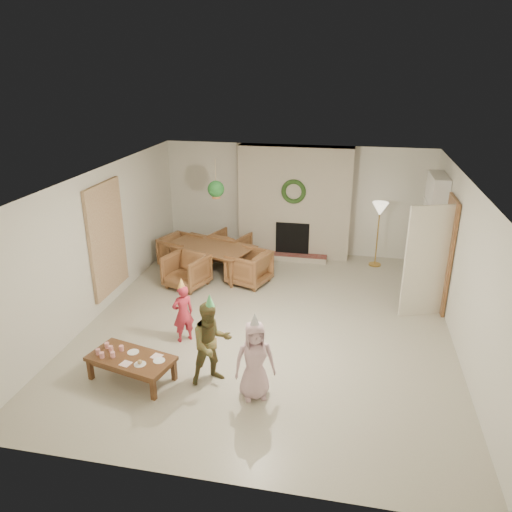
% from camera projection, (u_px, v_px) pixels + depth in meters
% --- Properties ---
extents(floor, '(7.00, 7.00, 0.00)m').
position_uv_depth(floor, '(269.00, 322.00, 8.38)').
color(floor, '#B7B29E').
rests_on(floor, ground).
extents(ceiling, '(7.00, 7.00, 0.00)m').
position_uv_depth(ceiling, '(270.00, 179.00, 7.46)').
color(ceiling, white).
rests_on(ceiling, wall_back).
extents(wall_back, '(7.00, 0.00, 7.00)m').
position_uv_depth(wall_back, '(296.00, 200.00, 11.11)').
color(wall_back, silver).
rests_on(wall_back, floor).
extents(wall_front, '(7.00, 0.00, 7.00)m').
position_uv_depth(wall_front, '(207.00, 383.00, 4.73)').
color(wall_front, silver).
rests_on(wall_front, floor).
extents(wall_left, '(0.00, 7.00, 7.00)m').
position_uv_depth(wall_left, '(99.00, 242.00, 8.47)').
color(wall_left, silver).
rests_on(wall_left, floor).
extents(wall_right, '(0.00, 7.00, 7.00)m').
position_uv_depth(wall_right, '(464.00, 269.00, 7.37)').
color(wall_right, silver).
rests_on(wall_right, floor).
extents(fireplace_mass, '(2.50, 0.40, 2.50)m').
position_uv_depth(fireplace_mass, '(294.00, 202.00, 10.93)').
color(fireplace_mass, '#571F17').
rests_on(fireplace_mass, floor).
extents(fireplace_hearth, '(1.60, 0.30, 0.12)m').
position_uv_depth(fireplace_hearth, '(291.00, 257.00, 11.05)').
color(fireplace_hearth, maroon).
rests_on(fireplace_hearth, floor).
extents(fireplace_firebox, '(0.75, 0.12, 0.75)m').
position_uv_depth(fireplace_firebox, '(292.00, 238.00, 11.06)').
color(fireplace_firebox, black).
rests_on(fireplace_firebox, floor).
extents(fireplace_wreath, '(0.54, 0.10, 0.54)m').
position_uv_depth(fireplace_wreath, '(294.00, 192.00, 10.61)').
color(fireplace_wreath, '#1F4118').
rests_on(fireplace_wreath, fireplace_mass).
extents(floor_lamp_base, '(0.27, 0.27, 0.03)m').
position_uv_depth(floor_lamp_base, '(375.00, 264.00, 10.77)').
color(floor_lamp_base, gold).
rests_on(floor_lamp_base, floor).
extents(floor_lamp_post, '(0.03, 0.03, 1.28)m').
position_uv_depth(floor_lamp_post, '(377.00, 237.00, 10.53)').
color(floor_lamp_post, gold).
rests_on(floor_lamp_post, floor).
extents(floor_lamp_shade, '(0.34, 0.34, 0.28)m').
position_uv_depth(floor_lamp_shade, '(380.00, 209.00, 10.31)').
color(floor_lamp_shade, beige).
rests_on(floor_lamp_shade, floor_lamp_post).
extents(bookshelf_carcass, '(0.30, 1.00, 2.20)m').
position_uv_depth(bookshelf_carcass, '(432.00, 230.00, 9.55)').
color(bookshelf_carcass, white).
rests_on(bookshelf_carcass, floor).
extents(bookshelf_shelf_a, '(0.30, 0.92, 0.03)m').
position_uv_depth(bookshelf_shelf_a, '(427.00, 261.00, 9.80)').
color(bookshelf_shelf_a, white).
rests_on(bookshelf_shelf_a, bookshelf_carcass).
extents(bookshelf_shelf_b, '(0.30, 0.92, 0.03)m').
position_uv_depth(bookshelf_shelf_b, '(429.00, 242.00, 9.65)').
color(bookshelf_shelf_b, white).
rests_on(bookshelf_shelf_b, bookshelf_carcass).
extents(bookshelf_shelf_c, '(0.30, 0.92, 0.03)m').
position_uv_depth(bookshelf_shelf_c, '(432.00, 223.00, 9.50)').
color(bookshelf_shelf_c, white).
rests_on(bookshelf_shelf_c, bookshelf_carcass).
extents(bookshelf_shelf_d, '(0.30, 0.92, 0.03)m').
position_uv_depth(bookshelf_shelf_d, '(435.00, 203.00, 9.36)').
color(bookshelf_shelf_d, white).
rests_on(bookshelf_shelf_d, bookshelf_carcass).
extents(books_row_lower, '(0.20, 0.40, 0.24)m').
position_uv_depth(books_row_lower, '(427.00, 257.00, 9.61)').
color(books_row_lower, '#A32B1E').
rests_on(books_row_lower, bookshelf_shelf_a).
extents(books_row_mid, '(0.20, 0.44, 0.24)m').
position_uv_depth(books_row_mid, '(429.00, 235.00, 9.65)').
color(books_row_mid, navy).
rests_on(books_row_mid, bookshelf_shelf_b).
extents(books_row_upper, '(0.20, 0.36, 0.22)m').
position_uv_depth(books_row_upper, '(432.00, 218.00, 9.37)').
color(books_row_upper, '#A78B23').
rests_on(books_row_upper, bookshelf_shelf_c).
extents(door_frame, '(0.05, 0.86, 2.04)m').
position_uv_depth(door_frame, '(447.00, 255.00, 8.56)').
color(door_frame, brown).
rests_on(door_frame, floor).
extents(door_leaf, '(0.77, 0.32, 2.00)m').
position_uv_depth(door_leaf, '(427.00, 262.00, 8.29)').
color(door_leaf, beige).
rests_on(door_leaf, floor).
extents(curtain_panel, '(0.06, 1.20, 2.00)m').
position_uv_depth(curtain_panel, '(107.00, 239.00, 8.65)').
color(curtain_panel, '#C6B28C').
rests_on(curtain_panel, wall_left).
extents(dining_table, '(1.99, 1.52, 0.62)m').
position_uv_depth(dining_table, '(210.00, 260.00, 10.23)').
color(dining_table, brown).
rests_on(dining_table, floor).
extents(dining_chair_near, '(0.94, 0.96, 0.69)m').
position_uv_depth(dining_chair_near, '(186.00, 271.00, 9.61)').
color(dining_chair_near, brown).
rests_on(dining_chair_near, floor).
extents(dining_chair_far, '(0.94, 0.96, 0.69)m').
position_uv_depth(dining_chair_far, '(230.00, 247.00, 10.84)').
color(dining_chair_far, brown).
rests_on(dining_chair_far, floor).
extents(dining_chair_left, '(0.96, 0.94, 0.69)m').
position_uv_depth(dining_chair_left, '(181.00, 251.00, 10.60)').
color(dining_chair_left, brown).
rests_on(dining_chair_left, floor).
extents(dining_chair_right, '(0.96, 0.94, 0.69)m').
position_uv_depth(dining_chair_right, '(249.00, 268.00, 9.76)').
color(dining_chair_right, brown).
rests_on(dining_chair_right, floor).
extents(hanging_plant_cord, '(0.01, 0.01, 0.70)m').
position_uv_depth(hanging_plant_cord, '(216.00, 177.00, 9.20)').
color(hanging_plant_cord, tan).
rests_on(hanging_plant_cord, ceiling).
extents(hanging_plant_pot, '(0.16, 0.16, 0.12)m').
position_uv_depth(hanging_plant_pot, '(216.00, 195.00, 9.33)').
color(hanging_plant_pot, '#AB6337').
rests_on(hanging_plant_pot, hanging_plant_cord).
extents(hanging_plant_foliage, '(0.32, 0.32, 0.32)m').
position_uv_depth(hanging_plant_foliage, '(216.00, 189.00, 9.28)').
color(hanging_plant_foliage, '#1C5422').
rests_on(hanging_plant_foliage, hanging_plant_pot).
extents(coffee_table_top, '(1.29, 0.85, 0.05)m').
position_uv_depth(coffee_table_top, '(131.00, 359.00, 6.75)').
color(coffee_table_top, brown).
rests_on(coffee_table_top, floor).
extents(coffee_table_apron, '(1.18, 0.74, 0.07)m').
position_uv_depth(coffee_table_apron, '(131.00, 363.00, 6.77)').
color(coffee_table_apron, brown).
rests_on(coffee_table_apron, floor).
extents(coffee_leg_fl, '(0.08, 0.08, 0.31)m').
position_uv_depth(coffee_leg_fl, '(90.00, 369.00, 6.82)').
color(coffee_leg_fl, brown).
rests_on(coffee_leg_fl, floor).
extents(coffee_leg_fr, '(0.08, 0.08, 0.31)m').
position_uv_depth(coffee_leg_fr, '(153.00, 389.00, 6.40)').
color(coffee_leg_fr, brown).
rests_on(coffee_leg_fr, floor).
extents(coffee_leg_bl, '(0.08, 0.08, 0.31)m').
position_uv_depth(coffee_leg_bl, '(113.00, 352.00, 7.23)').
color(coffee_leg_bl, brown).
rests_on(coffee_leg_bl, floor).
extents(coffee_leg_br, '(0.08, 0.08, 0.31)m').
position_uv_depth(coffee_leg_br, '(174.00, 370.00, 6.81)').
color(coffee_leg_br, brown).
rests_on(coffee_leg_br, floor).
extents(cup_a, '(0.08, 0.08, 0.08)m').
position_uv_depth(cup_a, '(98.00, 352.00, 6.79)').
color(cup_a, white).
rests_on(cup_a, coffee_table_top).
extents(cup_b, '(0.08, 0.08, 0.08)m').
position_uv_depth(cup_b, '(107.00, 345.00, 6.94)').
color(cup_b, white).
rests_on(cup_b, coffee_table_top).
extents(cup_c, '(0.08, 0.08, 0.08)m').
position_uv_depth(cup_c, '(102.00, 355.00, 6.71)').
color(cup_c, white).
rests_on(cup_c, coffee_table_top).
extents(cup_d, '(0.08, 0.08, 0.08)m').
position_uv_depth(cup_d, '(111.00, 349.00, 6.86)').
color(cup_d, white).
rests_on(cup_d, coffee_table_top).
extents(cup_e, '(0.08, 0.08, 0.08)m').
position_uv_depth(cup_e, '(113.00, 355.00, 6.72)').
color(cup_e, white).
rests_on(cup_e, coffee_table_top).
extents(cup_f, '(0.08, 0.08, 0.08)m').
position_uv_depth(cup_f, '(121.00, 348.00, 6.87)').
color(cup_f, white).
rests_on(cup_f, coffee_table_top).
extents(plate_a, '(0.20, 0.20, 0.01)m').
position_uv_depth(plate_a, '(133.00, 352.00, 6.85)').
color(plate_a, white).
rests_on(plate_a, coffee_table_top).
extents(plate_b, '(0.20, 0.20, 0.01)m').
position_uv_depth(plate_b, '(140.00, 364.00, 6.57)').
color(plate_b, white).
rests_on(plate_b, coffee_table_top).
extents(plate_c, '(0.20, 0.20, 0.01)m').
position_uv_depth(plate_c, '(159.00, 360.00, 6.65)').
color(plate_c, white).
rests_on(plate_c, coffee_table_top).
extents(food_scoop, '(0.08, 0.08, 0.06)m').
position_uv_depth(food_scoop, '(140.00, 362.00, 6.56)').
color(food_scoop, tan).
rests_on(food_scoop, plate_b).
extents(napkin_left, '(0.16, 0.16, 0.01)m').
position_uv_depth(napkin_left, '(126.00, 364.00, 6.58)').
color(napkin_left, '#FFBCBB').
rests_on(napkin_left, coffee_table_top).
extents(napkin_right, '(0.16, 0.16, 0.01)m').
position_uv_depth(napkin_right, '(157.00, 356.00, 6.75)').
color(napkin_right, '#FFBCBB').
rests_on(napkin_right, coffee_table_top).
extents(child_red, '(0.42, 0.40, 0.96)m').
position_uv_depth(child_red, '(183.00, 313.00, 7.67)').
color(child_red, '#AC2435').
rests_on(child_red, floor).
extents(party_hat_red, '(0.17, 0.17, 0.18)m').
position_uv_depth(party_hat_red, '(181.00, 283.00, 7.48)').
color(party_hat_red, '#D6DD49').
rests_on(party_hat_red, child_red).
extents(child_plaid, '(0.74, 0.70, 1.20)m').
position_uv_depth(child_plaid, '(211.00, 343.00, 6.63)').
color(child_plaid, brown).
rests_on(child_plaid, floor).
extents(party_hat_plaid, '(0.17, 0.17, 0.20)m').
position_uv_depth(party_hat_plaid, '(210.00, 301.00, 6.39)').
color(party_hat_plaid, '#51BE6A').
rests_on(party_hat_plaid, child_plaid).
extents(child_pink, '(0.63, 0.52, 1.10)m').
position_uv_depth(child_pink, '(255.00, 360.00, 6.33)').
color(child_pink, '#CDA4AF').
rests_on(child_pink, floor).
extents(party_hat_pink, '(0.17, 0.17, 0.20)m').
position_uv_depth(party_hat_pink, '(255.00, 320.00, 6.11)').
color(party_hat_pink, silver).
rests_on(party_hat_pink, child_pink).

